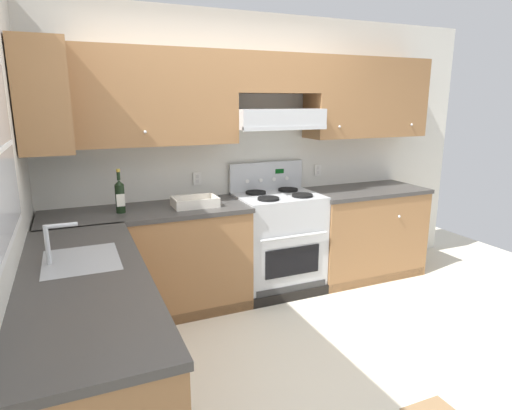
# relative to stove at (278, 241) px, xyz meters

# --- Properties ---
(ground_plane) EXTENTS (7.04, 7.04, 0.00)m
(ground_plane) POSITION_rel_stove_xyz_m (-0.49, -1.25, -0.48)
(ground_plane) COLOR beige
(wall_back) EXTENTS (4.68, 0.57, 2.55)m
(wall_back) POSITION_rel_stove_xyz_m (-0.08, 0.27, 1.00)
(wall_back) COLOR silver
(wall_back) RESTS_ON ground_plane
(counter_back_run) EXTENTS (3.60, 0.65, 0.91)m
(counter_back_run) POSITION_rel_stove_xyz_m (-0.29, -0.01, -0.03)
(counter_back_run) COLOR olive
(counter_back_run) RESTS_ON ground_plane
(counter_left_run) EXTENTS (0.63, 1.91, 1.13)m
(counter_left_run) POSITION_rel_stove_xyz_m (-1.73, -1.25, -0.02)
(counter_left_run) COLOR olive
(counter_left_run) RESTS_ON ground_plane
(stove) EXTENTS (0.76, 0.62, 1.20)m
(stove) POSITION_rel_stove_xyz_m (0.00, 0.00, 0.00)
(stove) COLOR #B7BABC
(stove) RESTS_ON ground_plane
(wine_bottle) EXTENTS (0.07, 0.07, 0.35)m
(wine_bottle) POSITION_rel_stove_xyz_m (-1.40, -0.02, 0.57)
(wine_bottle) COLOR black
(wine_bottle) RESTS_ON counter_back_run
(bowl) EXTENTS (0.37, 0.25, 0.08)m
(bowl) POSITION_rel_stove_xyz_m (-0.81, -0.05, 0.46)
(bowl) COLOR beige
(bowl) RESTS_ON counter_back_run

